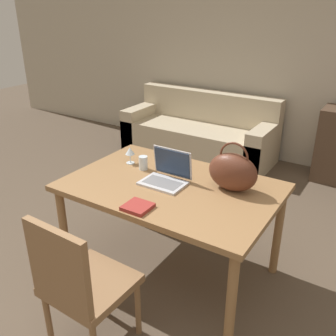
# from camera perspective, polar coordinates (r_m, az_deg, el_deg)

# --- Properties ---
(ground_plane) EXTENTS (14.00, 14.00, 0.00)m
(ground_plane) POSITION_cam_1_polar(r_m,az_deg,el_deg) (2.58, -5.73, -23.60)
(ground_plane) COLOR brown
(wall_back) EXTENTS (10.00, 0.06, 2.70)m
(wall_back) POSITION_cam_1_polar(r_m,az_deg,el_deg) (4.79, 19.55, 16.15)
(wall_back) COLOR #BCB29E
(wall_back) RESTS_ON ground_plane
(dining_table) EXTENTS (1.45, 0.96, 0.74)m
(dining_table) POSITION_cam_1_polar(r_m,az_deg,el_deg) (2.62, 0.46, -4.06)
(dining_table) COLOR olive
(dining_table) RESTS_ON ground_plane
(chair) EXTENTS (0.45, 0.45, 0.91)m
(chair) POSITION_cam_1_polar(r_m,az_deg,el_deg) (2.18, -13.35, -16.55)
(chair) COLOR olive
(chair) RESTS_ON ground_plane
(couch) EXTENTS (1.98, 0.77, 0.82)m
(couch) POSITION_cam_1_polar(r_m,az_deg,el_deg) (4.99, 4.77, 5.15)
(couch) COLOR #C1B293
(couch) RESTS_ON ground_plane
(laptop) EXTENTS (0.31, 0.25, 0.23)m
(laptop) POSITION_cam_1_polar(r_m,az_deg,el_deg) (2.61, -0.10, -0.84)
(laptop) COLOR silver
(laptop) RESTS_ON dining_table
(drinking_glass) EXTENTS (0.07, 0.07, 0.10)m
(drinking_glass) POSITION_cam_1_polar(r_m,az_deg,el_deg) (2.81, -3.80, 0.79)
(drinking_glass) COLOR silver
(drinking_glass) RESTS_ON dining_table
(wine_glass) EXTENTS (0.07, 0.07, 0.13)m
(wine_glass) POSITION_cam_1_polar(r_m,az_deg,el_deg) (2.90, -5.82, 2.46)
(wine_glass) COLOR silver
(wine_glass) RESTS_ON dining_table
(handbag) EXTENTS (0.34, 0.18, 0.34)m
(handbag) POSITION_cam_1_polar(r_m,az_deg,el_deg) (2.50, 9.84, -0.56)
(handbag) COLOR #592D1E
(handbag) RESTS_ON dining_table
(book) EXTENTS (0.16, 0.16, 0.02)m
(book) POSITION_cam_1_polar(r_m,az_deg,el_deg) (2.30, -4.65, -5.91)
(book) COLOR maroon
(book) RESTS_ON dining_table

